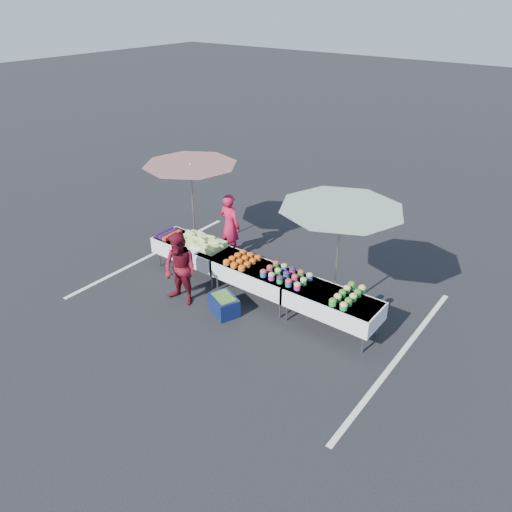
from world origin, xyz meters
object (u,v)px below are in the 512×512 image
Objects in this scene: umbrella_right at (340,218)px; storage_bin at (224,305)px; table_left at (193,249)px; table_center at (256,274)px; table_right at (332,303)px; vendor at (230,225)px; umbrella_left at (191,172)px; customer at (180,269)px.

umbrella_right reaches higher than storage_bin.
table_left is 1.88m from storage_bin.
table_left is at bearing 180.00° from table_center.
table_center is 2.27m from umbrella_right.
storage_bin is (-0.16, -0.85, -0.38)m from table_center.
table_center is at bearing -166.08° from umbrella_right.
table_right is 1.61m from umbrella_right.
table_center is 2.03m from vendor.
umbrella_left is 4.13m from umbrella_right.
table_center is 0.74× the size of umbrella_left.
customer reaches higher than storage_bin.
table_right is at bearing 164.76° from vendor.
table_right is 1.18× the size of vendor.
vendor is (0.14, 1.15, 0.21)m from table_left.
customer is (-2.93, -1.06, 0.20)m from table_right.
customer is at bearing 106.75° from vendor.
umbrella_left reaches higher than storage_bin.
customer is at bearing -160.16° from table_right.
vendor is at bearing 100.89° from customer.
storage_bin is at bearing 129.95° from vendor.
umbrella_left is 1.05× the size of umbrella_right.
customer is at bearing -53.49° from umbrella_left.
vendor reaches higher than customer.
table_center is 0.78× the size of umbrella_right.
table_left is at bearing -173.32° from umbrella_right.
table_left is 3.77m from umbrella_right.
umbrella_right is at bearing 57.85° from storage_bin.
umbrella_right is at bearing 114.98° from table_right.
table_right is 3.65m from vendor.
customer is at bearing -57.46° from table_left.
umbrella_right is at bearing 6.68° from table_left.
customer is at bearing -152.02° from umbrella_right.
table_right is at bearing 17.17° from customer.
vendor reaches higher than table_center.
umbrella_left is (-0.70, 0.80, 1.46)m from table_left.
umbrella_left reaches higher than customer.
umbrella_right reaches higher than table_left.
vendor is at bearing 22.71° from umbrella_left.
umbrella_left is at bearing 174.45° from umbrella_right.
table_left is 1.00× the size of table_right.
vendor is 2.27m from customer.
table_left is 1.18× the size of vendor.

